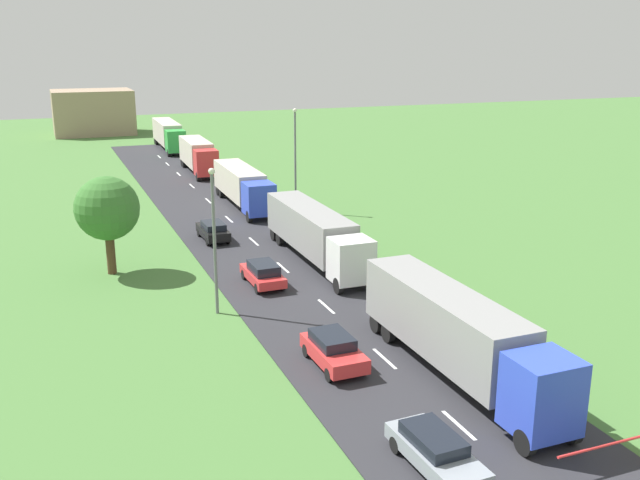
% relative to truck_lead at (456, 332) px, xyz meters
% --- Properties ---
extents(road, '(10.00, 140.00, 0.06)m').
position_rel_truck_lead_xyz_m(road, '(-2.15, 10.98, -2.19)').
color(road, '#2B2B30').
rests_on(road, ground).
extents(lane_marking_centre, '(0.16, 123.55, 0.01)m').
position_rel_truck_lead_xyz_m(lane_marking_centre, '(-2.15, 7.95, -2.15)').
color(lane_marking_centre, white).
rests_on(lane_marking_centre, road).
extents(truck_lead, '(2.58, 13.81, 3.76)m').
position_rel_truck_lead_xyz_m(truck_lead, '(0.00, 0.00, 0.00)').
color(truck_lead, blue).
rests_on(truck_lead, road).
extents(truck_second, '(2.56, 14.34, 3.54)m').
position_rel_truck_lead_xyz_m(truck_second, '(0.45, 18.79, -0.11)').
color(truck_second, white).
rests_on(truck_second, road).
extents(truck_third, '(2.72, 13.31, 3.43)m').
position_rel_truck_lead_xyz_m(truck_third, '(0.34, 36.93, -0.17)').
color(truck_third, blue).
rests_on(truck_third, road).
extents(truck_fourth, '(2.82, 11.72, 3.65)m').
position_rel_truck_lead_xyz_m(truck_fourth, '(0.25, 55.82, -0.07)').
color(truck_fourth, red).
rests_on(truck_fourth, road).
extents(truck_fifth, '(2.83, 14.83, 3.77)m').
position_rel_truck_lead_xyz_m(truck_fifth, '(0.29, 75.56, -0.01)').
color(truck_fifth, green).
rests_on(truck_fifth, road).
extents(car_lead, '(1.90, 4.54, 1.37)m').
position_rel_truck_lead_xyz_m(car_lead, '(-4.56, -6.11, -1.43)').
color(car_lead, '#8C939E').
rests_on(car_lead, road).
extents(car_second, '(1.93, 4.15, 1.51)m').
position_rel_truck_lead_xyz_m(car_second, '(-4.71, 3.00, -1.37)').
color(car_second, red).
rests_on(car_second, road).
extents(car_third, '(1.85, 4.26, 1.47)m').
position_rel_truck_lead_xyz_m(car_third, '(-4.42, 15.16, -1.39)').
color(car_third, red).
rests_on(car_third, road).
extents(car_fourth, '(1.81, 4.24, 1.43)m').
position_rel_truck_lead_xyz_m(car_fourth, '(-4.91, 26.54, -1.40)').
color(car_fourth, black).
rests_on(car_fourth, road).
extents(barrier_gate, '(4.64, 0.28, 1.05)m').
position_rel_truck_lead_xyz_m(barrier_gate, '(2.65, -8.32, -1.53)').
color(barrier_gate, orange).
rests_on(barrier_gate, ground).
extents(lamppost_second, '(0.36, 0.36, 8.28)m').
position_rel_truck_lead_xyz_m(lamppost_second, '(-8.19, 11.68, 2.40)').
color(lamppost_second, slate).
rests_on(lamppost_second, ground).
extents(lamppost_third, '(0.36, 0.36, 9.18)m').
position_rel_truck_lead_xyz_m(lamppost_third, '(4.26, 33.44, 2.85)').
color(lamppost_third, slate).
rests_on(lamppost_third, ground).
extents(tree_birch, '(4.16, 4.16, 6.49)m').
position_rel_truck_lead_xyz_m(tree_birch, '(-12.97, 21.22, 2.15)').
color(tree_birch, '#513823').
rests_on(tree_birch, ground).
extents(distant_building, '(12.50, 9.73, 7.11)m').
position_rel_truck_lead_xyz_m(distant_building, '(-8.04, 97.56, 1.34)').
color(distant_building, '#9E846B').
rests_on(distant_building, ground).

